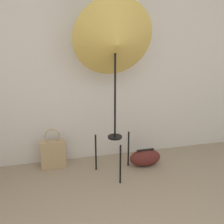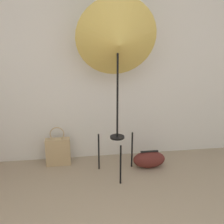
% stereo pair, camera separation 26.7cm
% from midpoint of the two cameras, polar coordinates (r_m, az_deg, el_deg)
% --- Properties ---
extents(wall_back, '(8.00, 0.05, 2.60)m').
position_cam_midpoint_polar(wall_back, '(3.28, -9.54, 11.14)').
color(wall_back, silver).
rests_on(wall_back, ground_plane).
extents(photo_umbrella, '(0.88, 0.50, 1.97)m').
position_cam_midpoint_polar(photo_umbrella, '(2.81, -2.10, 14.85)').
color(photo_umbrella, black).
rests_on(photo_umbrella, ground_plane).
extents(tote_bag, '(0.30, 0.11, 0.51)m').
position_cam_midpoint_polar(tote_bag, '(3.38, -14.90, -8.84)').
color(tote_bag, tan).
rests_on(tote_bag, ground_plane).
extents(duffel_bag, '(0.40, 0.21, 0.22)m').
position_cam_midpoint_polar(duffel_bag, '(3.36, 4.94, -9.93)').
color(duffel_bag, '#5B231E').
rests_on(duffel_bag, ground_plane).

